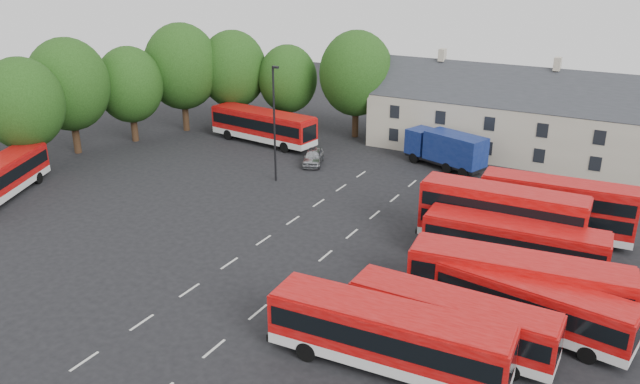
{
  "coord_description": "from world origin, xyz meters",
  "views": [
    {
      "loc": [
        22.9,
        -30.95,
        19.11
      ],
      "look_at": [
        1.66,
        7.26,
        2.2
      ],
      "focal_mm": 35.0,
      "sensor_mm": 36.0,
      "label": 1
    }
  ],
  "objects_px": {
    "bus_row_a": "(387,333)",
    "silver_car": "(313,157)",
    "bus_dd_south": "(501,215)",
    "lamppost": "(274,121)",
    "bus_west": "(0,177)",
    "box_truck": "(446,148)"
  },
  "relations": [
    {
      "from": "bus_row_a",
      "to": "silver_car",
      "type": "xyz_separation_m",
      "value": [
        -18.67,
        25.56,
        -1.27
      ]
    },
    {
      "from": "bus_dd_south",
      "to": "lamppost",
      "type": "relative_size",
      "value": 1.07
    },
    {
      "from": "bus_row_a",
      "to": "bus_west",
      "type": "height_order",
      "value": "bus_row_a"
    },
    {
      "from": "box_truck",
      "to": "lamppost",
      "type": "relative_size",
      "value": 0.81
    },
    {
      "from": "bus_row_a",
      "to": "bus_west",
      "type": "distance_m",
      "value": 37.02
    },
    {
      "from": "bus_row_a",
      "to": "bus_dd_south",
      "type": "distance_m",
      "value": 15.9
    },
    {
      "from": "box_truck",
      "to": "lamppost",
      "type": "bearing_deg",
      "value": -119.13
    },
    {
      "from": "box_truck",
      "to": "lamppost",
      "type": "xyz_separation_m",
      "value": [
        -12.03,
        -10.76,
        3.5
      ]
    },
    {
      "from": "bus_west",
      "to": "lamppost",
      "type": "bearing_deg",
      "value": -74.91
    },
    {
      "from": "bus_dd_south",
      "to": "bus_west",
      "type": "relative_size",
      "value": 0.96
    },
    {
      "from": "bus_row_a",
      "to": "lamppost",
      "type": "relative_size",
      "value": 1.17
    },
    {
      "from": "bus_row_a",
      "to": "box_truck",
      "type": "distance_m",
      "value": 31.51
    },
    {
      "from": "box_truck",
      "to": "silver_car",
      "type": "relative_size",
      "value": 1.93
    },
    {
      "from": "bus_west",
      "to": "box_truck",
      "type": "relative_size",
      "value": 1.38
    },
    {
      "from": "bus_row_a",
      "to": "lamppost",
      "type": "xyz_separation_m",
      "value": [
        -19.27,
        19.91,
        3.45
      ]
    },
    {
      "from": "bus_west",
      "to": "lamppost",
      "type": "xyz_separation_m",
      "value": [
        17.36,
        14.59,
        3.52
      ]
    },
    {
      "from": "bus_west",
      "to": "box_truck",
      "type": "bearing_deg",
      "value": -74.17
    },
    {
      "from": "bus_dd_south",
      "to": "silver_car",
      "type": "relative_size",
      "value": 2.55
    },
    {
      "from": "bus_west",
      "to": "silver_car",
      "type": "distance_m",
      "value": 27.09
    },
    {
      "from": "bus_row_a",
      "to": "silver_car",
      "type": "bearing_deg",
      "value": 123.0
    },
    {
      "from": "bus_west",
      "to": "silver_car",
      "type": "bearing_deg",
      "value": -66.53
    },
    {
      "from": "bus_west",
      "to": "bus_dd_south",
      "type": "bearing_deg",
      "value": -99.55
    }
  ]
}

